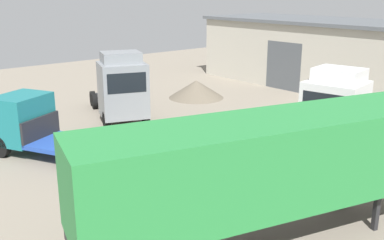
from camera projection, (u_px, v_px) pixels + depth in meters
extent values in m
plane|color=gray|center=(205.00, 155.00, 20.66)|extent=(60.00, 60.00, 0.00)
cube|color=#4C5156|center=(284.00, 66.00, 33.86)|extent=(3.20, 0.08, 3.60)
cube|color=silver|center=(334.00, 112.00, 20.72)|extent=(2.90, 2.83, 2.88)
cube|color=silver|center=(339.00, 75.00, 20.39)|extent=(2.38, 2.04, 0.60)
cube|color=black|center=(325.00, 105.00, 19.68)|extent=(2.08, 0.47, 1.04)
cube|color=#232326|center=(356.00, 124.00, 23.43)|extent=(2.69, 4.19, 0.24)
cylinder|color=#B2B2B7|center=(371.00, 134.00, 22.42)|extent=(0.76, 1.19, 0.56)
cylinder|color=black|center=(350.00, 150.00, 20.01)|extent=(0.47, 0.98, 0.94)
cylinder|color=black|center=(304.00, 140.00, 21.34)|extent=(0.47, 0.98, 0.94)
cylinder|color=black|center=(380.00, 128.00, 23.20)|extent=(0.47, 0.98, 0.94)
cylinder|color=black|center=(339.00, 120.00, 24.53)|extent=(0.47, 0.98, 0.94)
cylinder|color=black|center=(345.00, 117.00, 25.20)|extent=(0.47, 0.98, 0.94)
cube|color=#28843D|center=(270.00, 161.00, 12.83)|extent=(5.47, 11.74, 2.55)
cube|color=#232326|center=(268.00, 205.00, 13.22)|extent=(4.75, 11.54, 0.24)
cube|color=#232326|center=(340.00, 194.00, 15.53)|extent=(0.20, 0.20, 1.11)
cube|color=#232326|center=(376.00, 214.00, 14.13)|extent=(0.20, 0.20, 1.11)
cylinder|color=black|center=(129.00, 239.00, 12.80)|extent=(0.55, 1.02, 0.98)
cube|color=#197075|center=(23.00, 118.00, 20.80)|extent=(2.77, 3.00, 2.20)
cube|color=black|center=(6.00, 108.00, 21.04)|extent=(0.97, 1.84, 0.88)
cube|color=#2347A3|center=(87.00, 147.00, 19.71)|extent=(5.72, 4.47, 0.20)
cube|color=#232326|center=(41.00, 128.00, 20.52)|extent=(1.18, 2.20, 1.10)
cylinder|color=black|center=(1.00, 146.00, 20.36)|extent=(1.05, 0.72, 1.02)
cylinder|color=black|center=(33.00, 133.00, 22.21)|extent=(1.05, 0.72, 1.02)
cylinder|color=black|center=(92.00, 162.00, 18.46)|extent=(1.05, 0.72, 1.02)
cylinder|color=black|center=(120.00, 147.00, 20.31)|extent=(1.05, 0.72, 1.02)
cylinder|color=black|center=(113.00, 166.00, 18.08)|extent=(1.05, 0.72, 1.02)
cylinder|color=black|center=(139.00, 150.00, 19.93)|extent=(1.05, 0.72, 1.02)
cube|color=gray|center=(123.00, 90.00, 25.06)|extent=(3.12, 3.18, 3.00)
cube|color=gray|center=(121.00, 57.00, 24.74)|extent=(2.31, 2.55, 0.60)
cube|color=black|center=(127.00, 83.00, 23.83)|extent=(0.81, 2.00, 1.08)
cube|color=#232326|center=(114.00, 101.00, 28.39)|extent=(4.57, 3.32, 0.24)
cylinder|color=#B2B2B7|center=(131.00, 104.00, 28.22)|extent=(1.23, 0.91, 0.56)
cylinder|color=black|center=(145.00, 116.00, 25.29)|extent=(0.99, 0.61, 0.95)
cylinder|color=black|center=(106.00, 120.00, 24.58)|extent=(0.99, 0.61, 0.95)
cylinder|color=black|center=(129.00, 99.00, 29.39)|extent=(0.99, 0.61, 0.95)
cylinder|color=black|center=(95.00, 101.00, 28.68)|extent=(0.99, 0.61, 0.95)
cylinder|color=black|center=(126.00, 96.00, 30.20)|extent=(0.99, 0.61, 0.95)
cylinder|color=black|center=(93.00, 98.00, 29.49)|extent=(0.99, 0.61, 0.95)
cone|color=#665B4C|center=(196.00, 89.00, 31.57)|extent=(3.86, 3.86, 1.23)
cylinder|color=black|center=(168.00, 136.00, 22.01)|extent=(0.58, 0.58, 0.88)
cube|color=black|center=(227.00, 127.00, 24.89)|extent=(0.40, 0.40, 0.04)
cone|color=orange|center=(227.00, 123.00, 24.82)|extent=(0.36, 0.36, 0.55)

